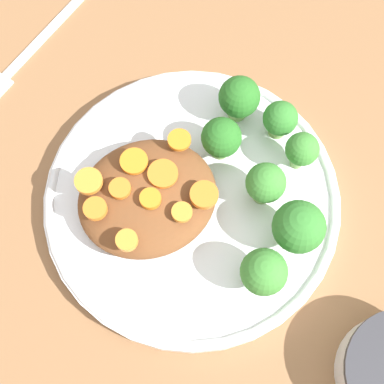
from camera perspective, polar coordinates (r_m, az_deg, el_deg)
ground_plane at (r=0.53m, az=0.00°, el=-1.25°), size 4.00×4.00×0.00m
plate at (r=0.52m, az=0.00°, el=-0.82°), size 0.29×0.29×0.02m
stew_mound at (r=0.50m, az=-4.77°, el=-0.57°), size 0.13×0.12×0.04m
broccoli_floret_0 at (r=0.47m, az=7.64°, el=-8.50°), size 0.04×0.04×0.05m
broccoli_floret_1 at (r=0.51m, az=3.14°, el=5.73°), size 0.04×0.04×0.05m
broccoli_floret_2 at (r=0.49m, az=7.84°, el=0.87°), size 0.04×0.04×0.05m
broccoli_floret_3 at (r=0.48m, az=11.29°, el=-3.72°), size 0.05×0.05×0.06m
broccoli_floret_4 at (r=0.53m, az=9.37°, el=7.64°), size 0.03×0.03×0.04m
broccoli_floret_5 at (r=0.51m, az=11.64°, el=4.40°), size 0.03×0.03×0.05m
broccoli_floret_6 at (r=0.53m, az=5.05°, el=9.95°), size 0.04×0.04×0.05m
carrot_slice_0 at (r=0.48m, az=-3.13°, el=1.96°), size 0.03×0.03×0.00m
carrot_slice_1 at (r=0.47m, az=-4.49°, el=-0.64°), size 0.02×0.02×0.01m
carrot_slice_2 at (r=0.48m, az=-7.69°, el=0.38°), size 0.02×0.02×0.01m
carrot_slice_3 at (r=0.48m, az=-10.28°, el=-1.76°), size 0.02×0.02×0.01m
carrot_slice_4 at (r=0.49m, az=-10.98°, el=1.15°), size 0.03×0.03×0.01m
carrot_slice_5 at (r=0.50m, az=-1.36°, el=5.59°), size 0.02×0.02×0.00m
carrot_slice_6 at (r=0.49m, az=-6.21°, el=3.28°), size 0.03×0.03×0.00m
carrot_slice_7 at (r=0.47m, az=1.30°, el=-0.30°), size 0.03×0.03×0.01m
carrot_slice_8 at (r=0.46m, az=-6.97°, el=-5.14°), size 0.02×0.02×0.01m
carrot_slice_9 at (r=0.47m, az=-1.08°, el=-2.16°), size 0.02×0.02×0.00m
fork at (r=0.63m, az=-18.19°, el=12.88°), size 0.17×0.12×0.01m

